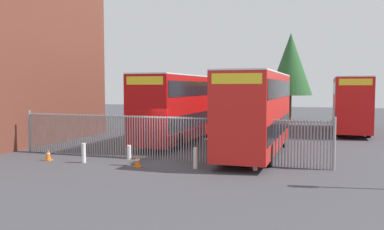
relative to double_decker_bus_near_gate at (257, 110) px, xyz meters
name	(u,v)px	position (x,y,z in m)	size (l,w,h in m)	color
ground_plane	(210,140)	(-3.98, 4.76, -2.42)	(100.00, 100.00, 0.00)	#3D3D42
palisade_fence	(163,136)	(-4.20, -3.24, -1.24)	(16.38, 0.14, 2.35)	gray
double_decker_bus_near_gate	(257,110)	(0.00, 0.00, 0.00)	(2.54, 10.81, 4.42)	red
double_decker_bus_behind_fence_left	(180,106)	(-5.63, 3.14, 0.00)	(2.54, 10.81, 4.42)	#B70C0C
double_decker_bus_behind_fence_right	(260,101)	(-2.19, 15.00, 0.00)	(2.54, 10.81, 4.42)	red
double_decker_bus_far_back	(350,102)	(5.42, 13.13, 0.00)	(2.54, 10.81, 4.42)	red
bollard_near_left	(84,153)	(-7.51, -5.19, -1.95)	(0.20, 0.20, 0.95)	silver
bollard_center_front	(129,155)	(-5.12, -5.12, -1.95)	(0.20, 0.20, 0.95)	silver
bollard_near_right	(195,158)	(-1.96, -4.82, -1.95)	(0.20, 0.20, 0.95)	silver
bollard_far_right	(255,160)	(0.64, -4.35, -1.95)	(0.20, 0.20, 0.95)	silver
traffic_cone_by_gate	(138,161)	(-4.57, -5.35, -2.13)	(0.34, 0.34, 0.59)	orange
traffic_cone_mid_forecourt	(48,155)	(-9.55, -5.20, -2.13)	(0.34, 0.34, 0.59)	orange
tree_tall_back	(290,64)	(-0.19, 23.29, 3.70)	(4.70, 4.70, 9.49)	#4C3823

